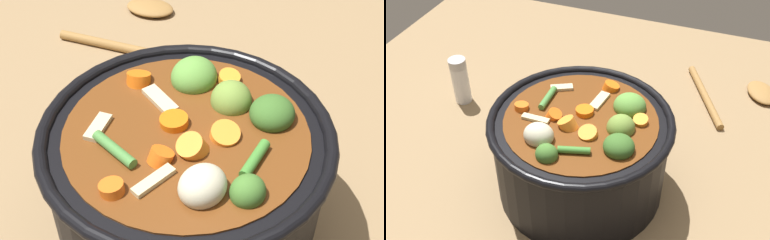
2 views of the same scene
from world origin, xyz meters
TOP-DOWN VIEW (x-y plane):
  - ground_plane at (0.00, 0.00)m, footprint 1.10×1.10m
  - cooking_pot at (0.00, 0.00)m, footprint 0.26×0.26m
  - wooden_spoon at (-0.32, 0.21)m, footprint 0.18×0.18m
  - salt_shaker at (-0.12, -0.28)m, footprint 0.03×0.03m

SIDE VIEW (x-z plane):
  - ground_plane at x=0.00m, z-range 0.00..0.00m
  - wooden_spoon at x=-0.32m, z-range 0.00..0.01m
  - salt_shaker at x=-0.12m, z-range 0.00..0.09m
  - cooking_pot at x=0.00m, z-range -0.01..0.15m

